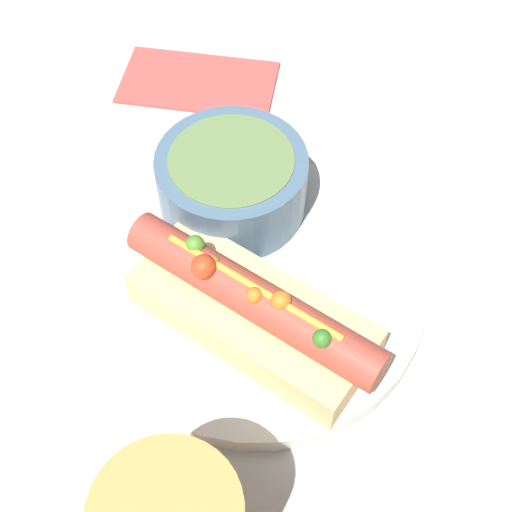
{
  "coord_description": "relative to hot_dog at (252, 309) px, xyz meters",
  "views": [
    {
      "loc": [
        0.14,
        -0.26,
        0.46
      ],
      "look_at": [
        0.0,
        0.0,
        0.05
      ],
      "focal_mm": 50.0,
      "sensor_mm": 36.0,
      "label": 1
    }
  ],
  "objects": [
    {
      "name": "hot_dog",
      "position": [
        0.0,
        0.0,
        0.0
      ],
      "size": [
        0.2,
        0.09,
        0.06
      ],
      "rotation": [
        0.0,
        0.0,
        -0.13
      ],
      "color": "#E5C17F",
      "rests_on": "dinner_plate"
    },
    {
      "name": "ground_plane",
      "position": [
        -0.02,
        0.04,
        -0.04
      ],
      "size": [
        4.0,
        4.0,
        0.0
      ],
      "primitive_type": "plane",
      "color": "#BCB7AD"
    },
    {
      "name": "soup_bowl",
      "position": [
        -0.07,
        0.09,
        0.01
      ],
      "size": [
        0.12,
        0.12,
        0.05
      ],
      "color": "slate",
      "rests_on": "dinner_plate"
    },
    {
      "name": "spoon",
      "position": [
        -0.08,
        0.06,
        -0.02
      ],
      "size": [
        0.09,
        0.13,
        0.01
      ],
      "rotation": [
        0.0,
        0.0,
        2.09
      ],
      "color": "#B7B7BC",
      "rests_on": "dinner_plate"
    },
    {
      "name": "dinner_plate",
      "position": [
        -0.02,
        0.04,
        -0.03
      ],
      "size": [
        0.26,
        0.26,
        0.02
      ],
      "color": "white",
      "rests_on": "ground_plane"
    },
    {
      "name": "napkin",
      "position": [
        -0.18,
        0.22,
        -0.04
      ],
      "size": [
        0.17,
        0.12,
        0.01
      ],
      "rotation": [
        0.0,
        0.0,
        0.32
      ],
      "color": "#E04C47",
      "rests_on": "ground_plane"
    }
  ]
}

